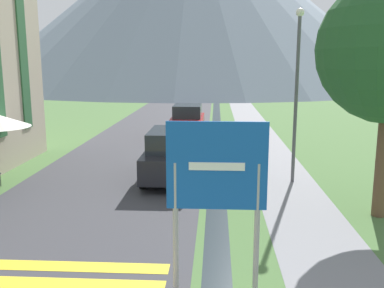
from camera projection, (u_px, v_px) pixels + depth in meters
ground_plane at (195, 138)px, 23.75m from camera, size 160.00×160.00×0.00m
road at (170, 115)px, 33.69m from camera, size 6.40×60.00×0.01m
footpath at (247, 116)px, 33.35m from camera, size 2.20×60.00×0.01m
drainage_channel at (217, 116)px, 33.48m from camera, size 0.60×60.00×0.00m
road_sign at (217, 183)px, 7.45m from camera, size 1.76×0.11×3.20m
parked_car_near at (172, 154)px, 15.35m from camera, size 1.91×4.32×1.82m
parked_car_far at (188, 121)px, 23.95m from camera, size 1.87×3.89×1.82m
streetlamp at (297, 83)px, 14.52m from camera, size 0.28×0.28×5.92m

